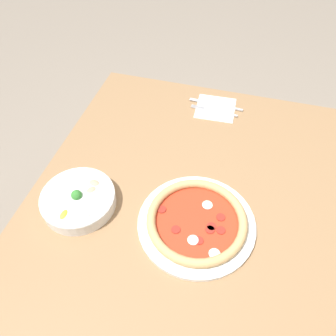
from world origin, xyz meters
The scene contains 7 objects.
ground_plane centered at (0.00, 0.00, 0.00)m, with size 8.00×8.00×0.00m, color gray.
dining_table centered at (0.00, 0.00, 0.63)m, with size 1.20×0.99×0.73m.
pizza centered at (-0.06, -0.04, 0.75)m, with size 0.34×0.34×0.04m.
bowl centered at (-0.09, 0.32, 0.76)m, with size 0.22×0.22×0.07m.
napkin centered at (0.47, 0.00, 0.73)m, with size 0.16×0.16×0.00m.
fork centered at (0.45, 0.00, 0.74)m, with size 0.02×0.19×0.00m.
knife centered at (0.49, -0.01, 0.74)m, with size 0.03×0.22×0.01m.
Camera 1 is at (-0.56, -0.09, 1.56)m, focal length 35.00 mm.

